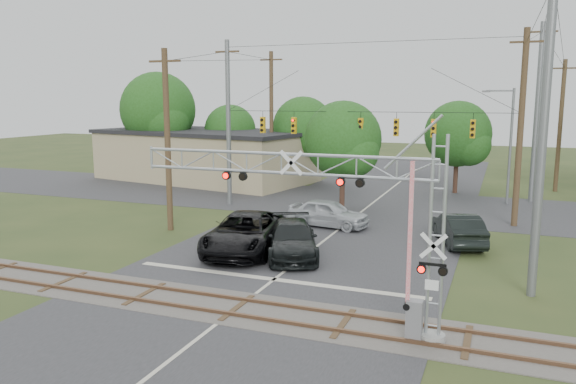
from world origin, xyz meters
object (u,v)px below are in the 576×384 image
at_px(streetlight, 508,140).
at_px(car_dark, 292,239).
at_px(traffic_signal_span, 374,127).
at_px(commercial_building, 205,155).
at_px(sedan_silver, 328,213).
at_px(crossing_gantry, 338,208).
at_px(pickup_black, 244,233).

bearing_deg(streetlight, car_dark, -117.77).
distance_m(traffic_signal_span, commercial_building, 21.13).
bearing_deg(traffic_signal_span, streetlight, 42.12).
xyz_separation_m(sedan_silver, commercial_building, (-16.46, 14.49, 1.50)).
relative_size(crossing_gantry, car_dark, 1.87).
relative_size(car_dark, commercial_building, 0.27).
relative_size(crossing_gantry, traffic_signal_span, 0.55).
distance_m(car_dark, streetlight, 20.74).
distance_m(sedan_silver, streetlight, 15.50).
bearing_deg(crossing_gantry, streetlight, 78.85).
bearing_deg(commercial_building, crossing_gantry, -43.17).
bearing_deg(crossing_gantry, commercial_building, 126.42).
bearing_deg(commercial_building, pickup_black, -45.83).
xyz_separation_m(pickup_black, commercial_building, (-14.18, 21.21, 1.37)).
bearing_deg(streetlight, traffic_signal_span, -137.88).
xyz_separation_m(pickup_black, car_dark, (2.49, 0.15, -0.12)).
xyz_separation_m(commercial_building, streetlight, (26.17, -3.02, 2.29)).
distance_m(traffic_signal_span, sedan_silver, 6.70).
relative_size(crossing_gantry, sedan_silver, 2.21).
height_order(sedan_silver, commercial_building, commercial_building).
bearing_deg(commercial_building, car_dark, -41.23).
bearing_deg(pickup_black, car_dark, -6.88).
xyz_separation_m(crossing_gantry, car_dark, (-4.45, 7.57, -3.26)).
xyz_separation_m(traffic_signal_span, sedan_silver, (-1.68, -4.22, -4.93)).
bearing_deg(traffic_signal_span, sedan_silver, -111.68).
relative_size(crossing_gantry, pickup_black, 1.56).
bearing_deg(traffic_signal_span, crossing_gantry, -80.78).
height_order(sedan_silver, streetlight, streetlight).
xyz_separation_m(car_dark, commercial_building, (-16.66, 21.06, 1.49)).
distance_m(crossing_gantry, car_dark, 9.37).
height_order(car_dark, streetlight, streetlight).
xyz_separation_m(crossing_gantry, streetlight, (5.05, 25.61, 0.53)).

